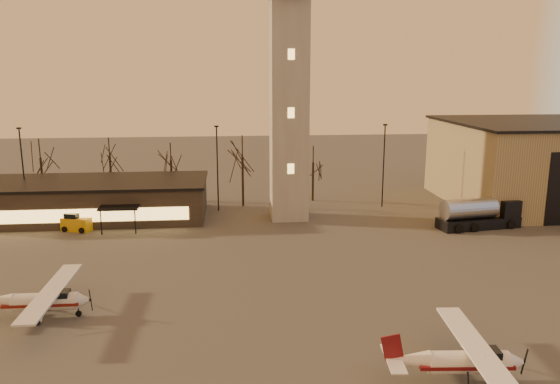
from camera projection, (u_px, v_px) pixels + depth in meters
name	position (u px, v px, depth m)	size (l,w,h in m)	color
ground	(343.00, 348.00, 32.94)	(220.00, 220.00, 0.00)	#484542
control_tower	(289.00, 71.00, 58.53)	(6.80, 6.80, 32.60)	gray
terminal	(93.00, 199.00, 61.50)	(25.40, 12.20, 4.30)	black
light_poles	(292.00, 169.00, 61.93)	(58.50, 12.25, 10.14)	black
tree_row	(172.00, 155.00, 68.42)	(37.20, 9.20, 8.80)	black
cessna_front	(470.00, 365.00, 29.11)	(8.17, 10.32, 2.84)	silver
cessna_rear	(47.00, 304.00, 36.75)	(8.03, 10.16, 2.81)	beige
fuel_truck	(478.00, 216.00, 57.78)	(9.10, 4.02, 3.27)	black
service_cart	(77.00, 224.00, 56.94)	(3.33, 2.63, 1.89)	#C1900B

